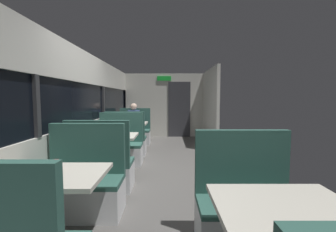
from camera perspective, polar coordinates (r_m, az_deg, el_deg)
name	(u,v)px	position (r m, az deg, el deg)	size (l,w,h in m)	color
ground_plane	(161,175)	(4.34, -1.75, -14.69)	(3.30, 9.20, 0.02)	#514F4C
carriage_window_panel_left	(81,115)	(4.41, -21.01, 0.17)	(0.09, 8.48, 2.30)	beige
carriage_end_bulkhead	(166,106)	(8.30, -0.40, 2.63)	(2.90, 0.11, 2.30)	beige
carriage_aisle_panel_right	(210,107)	(7.22, 10.62, 2.35)	(0.08, 2.40, 2.30)	beige
dining_table_near_window	(55,184)	(2.39, -26.48, -15.07)	(0.90, 0.70, 0.74)	#9E9EA3
bench_near_window_facing_entry	(85,187)	(3.10, -20.23, -16.42)	(0.95, 0.50, 1.10)	silver
dining_table_mid_window	(113,140)	(4.32, -13.77, -5.99)	(0.90, 0.70, 0.74)	#9E9EA3
bench_mid_window_facing_end	(102,169)	(3.74, -16.31, -12.63)	(0.95, 0.50, 1.10)	silver
bench_mid_window_facing_entry	(121,149)	(5.05, -11.78, -8.03)	(0.95, 0.50, 1.10)	silver
dining_table_far_window	(131,126)	(6.37, -9.20, -2.53)	(0.90, 0.70, 0.74)	#9E9EA3
bench_far_window_facing_end	(127,142)	(5.74, -10.29, -6.48)	(0.95, 0.50, 1.10)	silver
bench_far_window_facing_entry	(135,133)	(7.10, -8.25, -4.32)	(0.95, 0.50, 1.10)	silver
dining_table_front_aisle	(285,220)	(1.78, 27.42, -22.13)	(0.90, 0.70, 0.74)	#9E9EA3
bench_front_aisle_facing_entry	(247,212)	(2.49, 19.20, -21.77)	(0.95, 0.50, 1.10)	silver
seated_passenger	(135,127)	(7.00, -8.35, -2.73)	(0.47, 0.55, 1.26)	#26262D
coffee_cup_primary	(56,164)	(2.48, -26.34, -10.86)	(0.07, 0.07, 0.09)	#B23333
coffee_cup_secondary	(129,121)	(6.39, -9.73, -1.20)	(0.07, 0.07, 0.09)	#B23333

